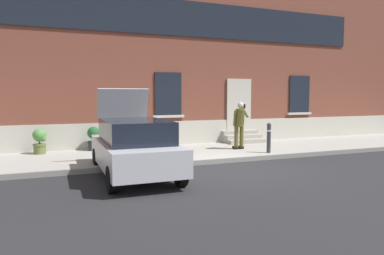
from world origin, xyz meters
TOP-DOWN VIEW (x-y plane):
  - ground_plane at (0.00, 0.00)m, footprint 80.00×80.00m
  - sidewalk at (0.00, 2.80)m, footprint 24.00×3.60m
  - curb_edge at (0.00, 0.94)m, footprint 24.00×0.12m
  - building_facade at (0.01, 5.29)m, footprint 24.00×1.52m
  - entrance_stoop at (2.69, 4.23)m, footprint 1.67×0.96m
  - hatchback_car_silver at (-2.90, 0.07)m, footprint 1.81×4.07m
  - bollard_near_person at (2.09, 1.35)m, footprint 0.15×0.15m
  - bollard_far_left at (-2.38, 1.35)m, footprint 0.15×0.15m
  - person_on_phone at (1.56, 2.46)m, footprint 0.51×0.49m
  - planter_olive at (-5.27, 4.03)m, footprint 0.44×0.44m
  - planter_charcoal at (-3.47, 4.16)m, footprint 0.44×0.44m
  - planter_cream at (-1.67, 4.23)m, footprint 0.44×0.44m

SIDE VIEW (x-z plane):
  - ground_plane at x=0.00m, z-range 0.00..0.00m
  - sidewalk at x=0.00m, z-range 0.00..0.15m
  - curb_edge at x=0.00m, z-range 0.00..0.15m
  - entrance_stoop at x=2.69m, z-range 0.10..0.58m
  - planter_olive at x=-5.27m, z-range 0.18..1.04m
  - planter_charcoal at x=-3.47m, z-range 0.18..1.04m
  - planter_cream at x=-1.67m, z-range 0.18..1.04m
  - bollard_near_person at x=2.09m, z-range 0.19..1.24m
  - bollard_far_left at x=-2.38m, z-range 0.19..1.24m
  - hatchback_car_silver at x=-2.90m, z-range -0.37..1.97m
  - person_on_phone at x=1.56m, z-range 0.28..2.02m
  - building_facade at x=0.01m, z-range -0.02..7.48m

